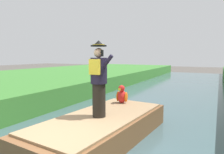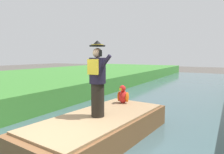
% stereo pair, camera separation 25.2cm
% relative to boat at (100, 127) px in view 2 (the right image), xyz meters
% --- Properties ---
extents(boat, '(2.13, 4.33, 0.61)m').
position_rel_boat_xyz_m(boat, '(0.00, 0.00, 0.00)').
color(boat, brown).
rests_on(boat, canal_water).
extents(person_pirate, '(0.61, 0.42, 1.85)m').
position_rel_boat_xyz_m(person_pirate, '(-0.00, -0.11, 1.23)').
color(person_pirate, black).
rests_on(person_pirate, boat).
extents(parrot_plush, '(0.36, 0.35, 0.57)m').
position_rel_boat_xyz_m(parrot_plush, '(-0.12, 1.48, 0.55)').
color(parrot_plush, red).
rests_on(parrot_plush, boat).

